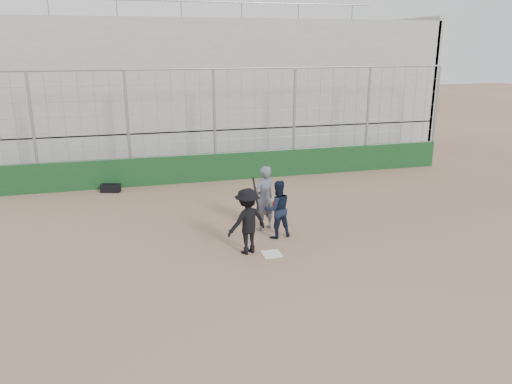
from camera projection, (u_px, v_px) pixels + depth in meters
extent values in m
plane|color=brown|center=(271.00, 254.00, 11.87)|extent=(90.00, 90.00, 0.00)
cube|color=white|center=(271.00, 254.00, 11.86)|extent=(0.44, 0.44, 0.02)
cube|color=#113516|center=(216.00, 167.00, 18.20)|extent=(18.00, 0.25, 1.00)
cylinder|color=gray|center=(215.00, 126.00, 17.77)|extent=(0.10, 0.10, 4.00)
cylinder|color=gray|center=(435.00, 117.00, 20.05)|extent=(0.10, 0.10, 4.00)
cylinder|color=gray|center=(213.00, 69.00, 17.21)|extent=(18.00, 0.07, 0.07)
cube|color=gray|center=(195.00, 136.00, 22.69)|extent=(20.00, 6.70, 1.60)
cube|color=gray|center=(193.00, 71.00, 21.87)|extent=(20.00, 6.70, 4.20)
cube|color=gray|center=(395.00, 84.00, 24.62)|extent=(0.25, 6.70, 6.10)
cylinder|color=gray|center=(181.00, 1.00, 23.90)|extent=(20.00, 0.06, 0.06)
imported|color=black|center=(247.00, 221.00, 11.75)|extent=(1.17, 0.92, 1.60)
cylinder|color=black|center=(256.00, 194.00, 11.78)|extent=(0.07, 0.57, 0.71)
imported|color=black|center=(277.00, 219.00, 12.77)|extent=(0.83, 0.69, 1.00)
sphere|color=maroon|center=(278.00, 204.00, 12.65)|extent=(0.28, 0.28, 0.28)
imported|color=#515967|center=(264.00, 201.00, 13.27)|extent=(0.75, 0.64, 1.58)
cube|color=black|center=(111.00, 188.00, 16.85)|extent=(0.70, 0.45, 0.27)
cylinder|color=black|center=(110.00, 184.00, 16.80)|extent=(0.41, 0.16, 0.04)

